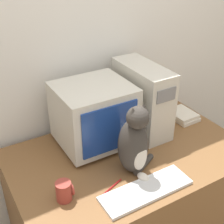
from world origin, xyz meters
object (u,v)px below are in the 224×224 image
at_px(pen, 112,187).
at_px(mug, 64,191).
at_px(cat, 134,144).
at_px(crt_monitor, 94,115).
at_px(book_stack, 182,115).
at_px(keyboard, 146,190).
at_px(computer_tower, 142,98).

height_order(pen, mug, mug).
bearing_deg(mug, cat, 0.45).
xyz_separation_m(crt_monitor, book_stack, (0.66, -0.05, -0.17)).
bearing_deg(book_stack, mug, -163.72).
bearing_deg(mug, keyboard, -23.44).
relative_size(crt_monitor, cat, 1.02).
xyz_separation_m(cat, mug, (-0.40, -0.00, -0.13)).
distance_m(computer_tower, book_stack, 0.38).
bearing_deg(book_stack, pen, -155.95).
distance_m(keyboard, book_stack, 0.78).
relative_size(keyboard, cat, 1.16).
bearing_deg(cat, keyboard, -105.10).
relative_size(cat, mug, 4.01).
xyz_separation_m(cat, book_stack, (0.61, 0.29, -0.16)).
bearing_deg(crt_monitor, mug, -135.03).
distance_m(cat, pen, 0.25).
bearing_deg(computer_tower, pen, -139.07).
height_order(book_stack, pen, book_stack).
xyz_separation_m(computer_tower, pen, (-0.45, -0.39, -0.21)).
height_order(crt_monitor, book_stack, crt_monitor).
relative_size(computer_tower, cat, 1.09).
xyz_separation_m(computer_tower, cat, (-0.29, -0.34, -0.04)).
distance_m(keyboard, mug, 0.41).
relative_size(crt_monitor, book_stack, 2.02).
bearing_deg(cat, computer_tower, 45.65).
xyz_separation_m(crt_monitor, pen, (-0.11, -0.40, -0.19)).
height_order(keyboard, cat, cat).
distance_m(book_stack, pen, 0.85).
distance_m(computer_tower, pen, 0.64).
bearing_deg(crt_monitor, book_stack, -4.36).
distance_m(crt_monitor, mug, 0.51).
height_order(crt_monitor, mug, crt_monitor).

